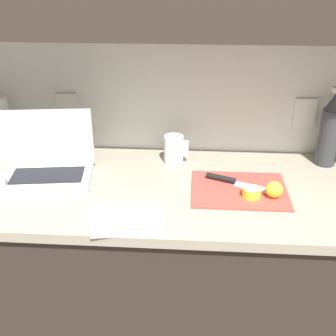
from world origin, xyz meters
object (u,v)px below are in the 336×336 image
at_px(bottle_green_soda, 330,130).
at_px(lemon_whole_beside, 274,190).
at_px(measuring_cup, 174,149).
at_px(knife, 229,180).
at_px(cutting_board, 239,190).
at_px(lemon_half_cut, 251,192).
at_px(laptop, 48,161).

bearing_deg(bottle_green_soda, lemon_whole_beside, -129.98).
height_order(bottle_green_soda, measuring_cup, bottle_green_soda).
relative_size(knife, bottle_green_soda, 0.83).
distance_m(cutting_board, lemon_half_cut, 0.07).
distance_m(knife, measuring_cup, 0.28).
height_order(knife, bottle_green_soda, bottle_green_soda).
bearing_deg(lemon_whole_beside, cutting_board, 156.72).
xyz_separation_m(laptop, lemon_whole_beside, (0.82, -0.12, -0.02)).
relative_size(knife, measuring_cup, 2.29).
bearing_deg(knife, cutting_board, -32.07).
xyz_separation_m(lemon_half_cut, measuring_cup, (-0.28, 0.27, 0.03)).
distance_m(knife, lemon_half_cut, 0.12).
bearing_deg(measuring_cup, bottle_green_soda, 2.78).
bearing_deg(knife, measuring_cup, 163.14).
distance_m(laptop, measuring_cup, 0.49).
bearing_deg(measuring_cup, lemon_half_cut, -43.54).
bearing_deg(laptop, knife, -10.21).
relative_size(lemon_half_cut, measuring_cup, 0.55).
xyz_separation_m(laptop, measuring_cup, (0.47, 0.14, -0.00)).
relative_size(bottle_green_soda, measuring_cup, 2.76).
xyz_separation_m(laptop, cutting_board, (0.71, -0.07, -0.05)).
relative_size(laptop, measuring_cup, 3.10).
xyz_separation_m(laptop, bottle_green_soda, (1.07, 0.17, 0.09)).
bearing_deg(lemon_whole_beside, bottle_green_soda, 50.02).
relative_size(laptop, lemon_whole_beside, 6.10).
distance_m(lemon_half_cut, measuring_cup, 0.39).
height_order(laptop, cutting_board, laptop).
bearing_deg(knife, bottle_green_soda, 49.39).
bearing_deg(cutting_board, measuring_cup, 138.45).
distance_m(cutting_board, lemon_whole_beside, 0.13).
height_order(cutting_board, measuring_cup, measuring_cup).
bearing_deg(laptop, lemon_half_cut, -17.19).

